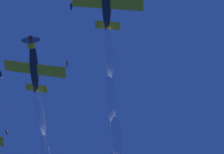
% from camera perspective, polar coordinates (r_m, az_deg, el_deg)
% --- Properties ---
extents(airplane_left_wingman, '(7.49, 7.41, 3.71)m').
position_cam_1_polar(airplane_left_wingman, '(63.52, -9.11, 1.38)').
color(airplane_left_wingman, '#232328').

